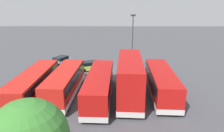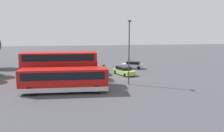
% 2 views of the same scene
% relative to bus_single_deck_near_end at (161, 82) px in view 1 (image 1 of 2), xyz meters
% --- Properties ---
extents(ground_plane, '(140.00, 140.00, 0.00)m').
position_rel_bus_single_deck_near_end_xyz_m(ground_plane, '(7.35, -9.13, -1.62)').
color(ground_plane, '#47474C').
extents(bus_single_deck_near_end, '(3.08, 10.67, 2.95)m').
position_rel_bus_single_deck_near_end_xyz_m(bus_single_deck_near_end, '(0.00, 0.00, 0.00)').
color(bus_single_deck_near_end, '#B71411').
rests_on(bus_single_deck_near_end, ground).
extents(bus_double_decker_second, '(3.14, 10.22, 4.55)m').
position_rel_bus_single_deck_near_end_xyz_m(bus_double_decker_second, '(3.73, 0.73, 0.82)').
color(bus_double_decker_second, '#B71411').
rests_on(bus_double_decker_second, ground).
extents(bus_single_deck_third, '(2.94, 11.30, 2.95)m').
position_rel_bus_single_deck_near_end_xyz_m(bus_single_deck_third, '(7.10, 1.02, 0.00)').
color(bus_single_deck_third, '#B71411').
rests_on(bus_single_deck_third, ground).
extents(bus_single_deck_fourth, '(2.93, 10.37, 2.95)m').
position_rel_bus_single_deck_near_end_xyz_m(bus_single_deck_fourth, '(11.15, 0.23, -0.00)').
color(bus_single_deck_fourth, red).
rests_on(bus_single_deck_fourth, ground).
extents(bus_single_deck_fifth, '(2.67, 11.18, 2.95)m').
position_rel_bus_single_deck_near_end_xyz_m(bus_single_deck_fifth, '(14.54, 0.80, 0.00)').
color(bus_single_deck_fifth, red).
rests_on(bus_single_deck_fifth, ground).
extents(car_hatchback_silver, '(3.40, 4.45, 1.43)m').
position_rel_bus_single_deck_near_end_xyz_m(car_hatchback_silver, '(14.98, -12.31, -0.92)').
color(car_hatchback_silver, silver).
rests_on(car_hatchback_silver, ground).
extents(car_small_green, '(4.51, 3.21, 1.43)m').
position_rel_bus_single_deck_near_end_xyz_m(car_small_green, '(9.24, -9.37, -0.92)').
color(car_small_green, '#A5D14C').
rests_on(car_small_green, ground).
extents(lamp_post_tall, '(0.70, 0.30, 8.83)m').
position_rel_bus_single_deck_near_end_xyz_m(lamp_post_tall, '(2.68, -8.65, 3.49)').
color(lamp_post_tall, '#38383D').
rests_on(lamp_post_tall, ground).
extents(waste_bin_yellow, '(0.60, 0.60, 0.95)m').
position_rel_bus_single_deck_near_end_xyz_m(waste_bin_yellow, '(14.92, -6.63, -1.15)').
color(waste_bin_yellow, '#197F33').
rests_on(waste_bin_yellow, ground).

